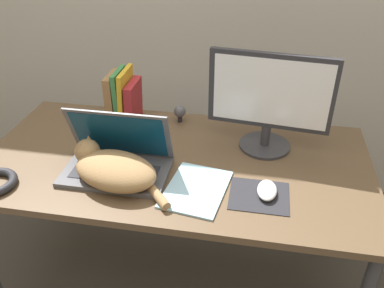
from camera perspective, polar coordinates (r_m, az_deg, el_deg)
name	(u,v)px	position (r m, az deg, el deg)	size (l,w,h in m)	color
desk	(176,173)	(1.61, -2.31, -4.05)	(1.49, 0.75, 0.72)	brown
laptop	(117,160)	(1.51, -10.45, -2.27)	(0.38, 0.24, 0.24)	#4C4C51
cat	(113,169)	(1.45, -11.03, -3.41)	(0.39, 0.27, 0.13)	#99754C
external_monitor	(270,100)	(1.57, 10.83, 6.07)	(0.47, 0.20, 0.39)	#333338
mousepad	(259,196)	(1.41, 9.40, -7.18)	(0.20, 0.18, 0.00)	#232328
computer_mouse	(267,190)	(1.41, 10.48, -6.39)	(0.07, 0.11, 0.03)	silver
book_row	(123,99)	(1.80, -9.62, 6.27)	(0.13, 0.17, 0.24)	olive
notepad	(196,189)	(1.42, 0.60, -6.35)	(0.24, 0.30, 0.01)	#99C6E0
webcam	(180,112)	(1.80, -1.73, 4.55)	(0.05, 0.05, 0.08)	#232328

